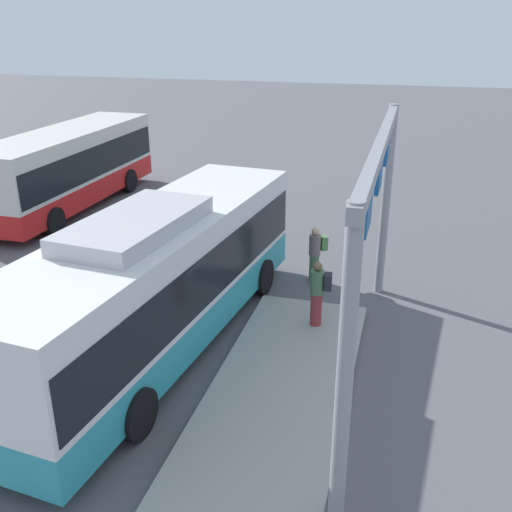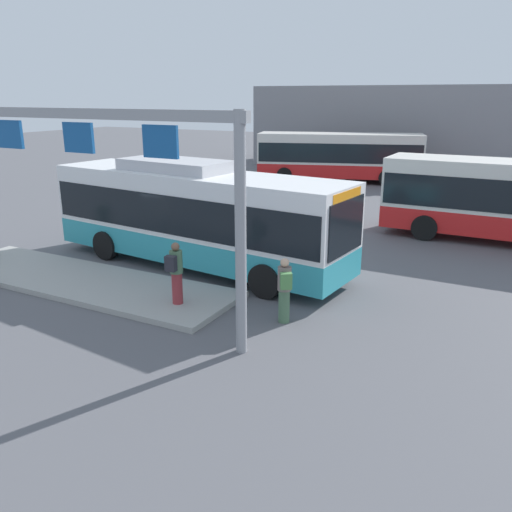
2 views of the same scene
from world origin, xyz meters
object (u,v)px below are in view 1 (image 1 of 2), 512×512
at_px(bus_main, 160,275).
at_px(bus_background_right, 68,164).
at_px(person_boarding, 316,253).
at_px(person_waiting_near, 318,292).

relative_size(bus_main, bus_background_right, 1.10).
xyz_separation_m(person_boarding, person_waiting_near, (-2.87, -0.55, 0.16)).
height_order(bus_main, bus_background_right, bus_main).
bearing_deg(bus_background_right, person_boarding, 67.27).
xyz_separation_m(bus_background_right, person_waiting_near, (-7.52, -11.39, -0.73)).
bearing_deg(person_boarding, person_waiting_near, 67.94).
bearing_deg(person_waiting_near, bus_main, 20.25).
height_order(person_boarding, person_waiting_near, person_waiting_near).
bearing_deg(bus_main, person_boarding, -26.15).
bearing_deg(person_boarding, bus_background_right, -56.19).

